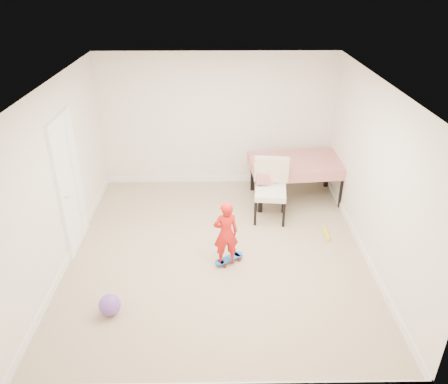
{
  "coord_description": "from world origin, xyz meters",
  "views": [
    {
      "loc": [
        0.02,
        -5.58,
        3.98
      ],
      "look_at": [
        0.1,
        0.2,
        0.95
      ],
      "focal_mm": 35.0,
      "sensor_mm": 36.0,
      "label": 1
    }
  ],
  "objects_px": {
    "child": "(226,235)",
    "dining_table": "(296,179)",
    "balloon": "(110,305)",
    "skateboard": "(229,260)",
    "dining_chair": "(270,191)"
  },
  "relations": [
    {
      "from": "dining_table",
      "to": "child",
      "type": "xyz_separation_m",
      "value": [
        -1.35,
        -2.04,
        0.11
      ]
    },
    {
      "from": "dining_table",
      "to": "dining_chair",
      "type": "height_order",
      "value": "dining_chair"
    },
    {
      "from": "dining_chair",
      "to": "skateboard",
      "type": "height_order",
      "value": "dining_chair"
    },
    {
      "from": "dining_chair",
      "to": "dining_table",
      "type": "bearing_deg",
      "value": 59.36
    },
    {
      "from": "skateboard",
      "to": "dining_table",
      "type": "bearing_deg",
      "value": 22.49
    },
    {
      "from": "dining_chair",
      "to": "balloon",
      "type": "distance_m",
      "value": 3.28
    },
    {
      "from": "skateboard",
      "to": "dining_chair",
      "type": "bearing_deg",
      "value": 25.22
    },
    {
      "from": "dining_chair",
      "to": "child",
      "type": "distance_m",
      "value": 1.52
    },
    {
      "from": "child",
      "to": "balloon",
      "type": "distance_m",
      "value": 1.85
    },
    {
      "from": "dining_table",
      "to": "skateboard",
      "type": "relative_size",
      "value": 3.45
    },
    {
      "from": "skateboard",
      "to": "child",
      "type": "height_order",
      "value": "child"
    },
    {
      "from": "child",
      "to": "dining_table",
      "type": "bearing_deg",
      "value": -134.38
    },
    {
      "from": "dining_chair",
      "to": "skateboard",
      "type": "bearing_deg",
      "value": -113.65
    },
    {
      "from": "dining_table",
      "to": "dining_chair",
      "type": "xyz_separation_m",
      "value": [
        -0.57,
        -0.74,
        0.14
      ]
    },
    {
      "from": "dining_table",
      "to": "skateboard",
      "type": "bearing_deg",
      "value": -128.37
    }
  ]
}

